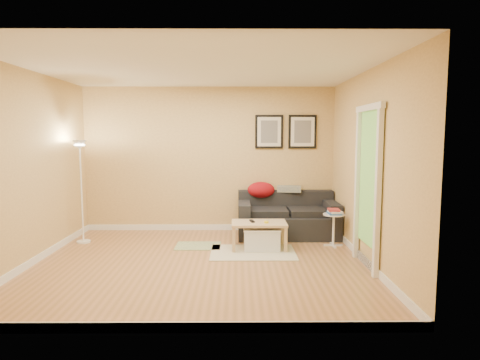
{
  "coord_description": "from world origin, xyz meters",
  "views": [
    {
      "loc": [
        0.51,
        -5.47,
        1.74
      ],
      "look_at": [
        0.55,
        0.85,
        1.05
      ],
      "focal_mm": 30.84,
      "sensor_mm": 36.0,
      "label": 1
    }
  ],
  "objects": [
    {
      "name": "floor_lamp",
      "position": [
        -2.0,
        1.11,
        0.79
      ],
      "size": [
        0.22,
        0.22,
        1.67
      ],
      "primitive_type": null,
      "color": "white",
      "rests_on": "ground"
    },
    {
      "name": "plaid_throw",
      "position": [
        1.44,
        1.85,
        0.78
      ],
      "size": [
        0.45,
        0.32,
        0.1
      ],
      "primitive_type": null,
      "rotation": [
        0.0,
        0.0,
        -0.14
      ],
      "color": "tan",
      "rests_on": "sofa"
    },
    {
      "name": "wall_left",
      "position": [
        -2.25,
        0.0,
        1.3
      ],
      "size": [
        0.0,
        4.0,
        4.0
      ],
      "primitive_type": "plane",
      "rotation": [
        1.57,
        0.0,
        1.57
      ],
      "color": "#DEB972",
      "rests_on": "ground"
    },
    {
      "name": "green_runner",
      "position": [
        -0.11,
        0.87,
        0.01
      ],
      "size": [
        0.7,
        0.5,
        0.01
      ],
      "primitive_type": "cube",
      "color": "#668C4C",
      "rests_on": "ground"
    },
    {
      "name": "area_rug",
      "position": [
        0.74,
        0.5,
        0.01
      ],
      "size": [
        1.25,
        0.85,
        0.01
      ],
      "primitive_type": "cube",
      "color": "beige",
      "rests_on": "ground"
    },
    {
      "name": "remote_control",
      "position": [
        0.73,
        0.75,
        0.43
      ],
      "size": [
        0.08,
        0.17,
        0.02
      ],
      "primitive_type": "cube",
      "rotation": [
        0.0,
        0.0,
        0.21
      ],
      "color": "black",
      "rests_on": "coffee_table"
    },
    {
      "name": "floor",
      "position": [
        0.0,
        0.0,
        0.0
      ],
      "size": [
        4.5,
        4.5,
        0.0
      ],
      "primitive_type": "plane",
      "color": "#AF784B",
      "rests_on": "ground"
    },
    {
      "name": "sofa",
      "position": [
        1.38,
        1.53,
        0.38
      ],
      "size": [
        1.7,
        0.9,
        0.75
      ],
      "primitive_type": null,
      "color": "black",
      "rests_on": "ground"
    },
    {
      "name": "baseboard_right",
      "position": [
        2.24,
        0.0,
        0.05
      ],
      "size": [
        0.02,
        4.0,
        0.1
      ],
      "primitive_type": "cube",
      "color": "white",
      "rests_on": "ground"
    },
    {
      "name": "doorway",
      "position": [
        2.2,
        -0.15,
        1.02
      ],
      "size": [
        0.12,
        1.01,
        2.13
      ],
      "primitive_type": null,
      "color": "white",
      "rests_on": "ground"
    },
    {
      "name": "wall_right",
      "position": [
        2.25,
        0.0,
        1.3
      ],
      "size": [
        0.0,
        4.0,
        4.0
      ],
      "primitive_type": "plane",
      "rotation": [
        1.57,
        0.0,
        -1.57
      ],
      "color": "#DEB972",
      "rests_on": "ground"
    },
    {
      "name": "wall_back",
      "position": [
        0.0,
        2.0,
        1.3
      ],
      "size": [
        4.5,
        0.0,
        4.5
      ],
      "primitive_type": "plane",
      "rotation": [
        1.57,
        0.0,
        0.0
      ],
      "color": "#DEB972",
      "rests_on": "ground"
    },
    {
      "name": "book_stack",
      "position": [
        2.03,
        0.86,
        0.55
      ],
      "size": [
        0.21,
        0.27,
        0.08
      ],
      "primitive_type": null,
      "rotation": [
        0.0,
        0.0,
        -0.07
      ],
      "color": "#3765A7",
      "rests_on": "side_table"
    },
    {
      "name": "storage_bin",
      "position": [
        0.88,
        0.67,
        0.17
      ],
      "size": [
        0.56,
        0.41,
        0.34
      ],
      "primitive_type": null,
      "color": "white",
      "rests_on": "ground"
    },
    {
      "name": "wall_front",
      "position": [
        0.0,
        -2.0,
        1.3
      ],
      "size": [
        4.5,
        0.0,
        4.5
      ],
      "primitive_type": "plane",
      "rotation": [
        -1.57,
        0.0,
        0.0
      ],
      "color": "#DEB972",
      "rests_on": "ground"
    },
    {
      "name": "baseboard_left",
      "position": [
        -2.24,
        0.0,
        0.05
      ],
      "size": [
        0.02,
        4.0,
        0.1
      ],
      "primitive_type": "cube",
      "color": "white",
      "rests_on": "ground"
    },
    {
      "name": "baseboard_back",
      "position": [
        0.0,
        1.99,
        0.05
      ],
      "size": [
        4.5,
        0.02,
        0.1
      ],
      "primitive_type": "cube",
      "color": "white",
      "rests_on": "ground"
    },
    {
      "name": "ceiling",
      "position": [
        0.0,
        0.0,
        2.6
      ],
      "size": [
        4.5,
        4.5,
        0.0
      ],
      "primitive_type": "plane",
      "rotation": [
        3.14,
        0.0,
        0.0
      ],
      "color": "white",
      "rests_on": "wall_back"
    },
    {
      "name": "side_table",
      "position": [
        2.02,
        0.87,
        0.26
      ],
      "size": [
        0.33,
        0.33,
        0.51
      ],
      "primitive_type": null,
      "color": "white",
      "rests_on": "ground"
    },
    {
      "name": "framed_print_left",
      "position": [
        1.08,
        1.98,
        1.8
      ],
      "size": [
        0.5,
        0.04,
        0.6
      ],
      "primitive_type": null,
      "color": "black",
      "rests_on": "wall_back"
    },
    {
      "name": "tape_roll",
      "position": [
        0.95,
        0.64,
        0.43
      ],
      "size": [
        0.07,
        0.07,
        0.03
      ],
      "primitive_type": "cylinder",
      "color": "yellow",
      "rests_on": "coffee_table"
    },
    {
      "name": "framed_print_right",
      "position": [
        1.68,
        1.98,
        1.8
      ],
      "size": [
        0.5,
        0.04,
        0.6
      ],
      "primitive_type": null,
      "color": "black",
      "rests_on": "wall_back"
    },
    {
      "name": "baseboard_front",
      "position": [
        0.0,
        -1.99,
        0.05
      ],
      "size": [
        4.5,
        0.02,
        0.1
      ],
      "primitive_type": "cube",
      "color": "white",
      "rests_on": "ground"
    },
    {
      "name": "red_throw",
      "position": [
        0.93,
        1.8,
        0.77
      ],
      "size": [
        0.48,
        0.36,
        0.28
      ],
      "primitive_type": null,
      "color": "maroon",
      "rests_on": "sofa"
    },
    {
      "name": "coffee_table",
      "position": [
        0.84,
        0.72,
        0.21
      ],
      "size": [
        0.94,
        0.71,
        0.42
      ],
      "primitive_type": null,
      "rotation": [
        0.0,
        0.0,
        0.27
      ],
      "color": "tan",
      "rests_on": "ground"
    }
  ]
}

